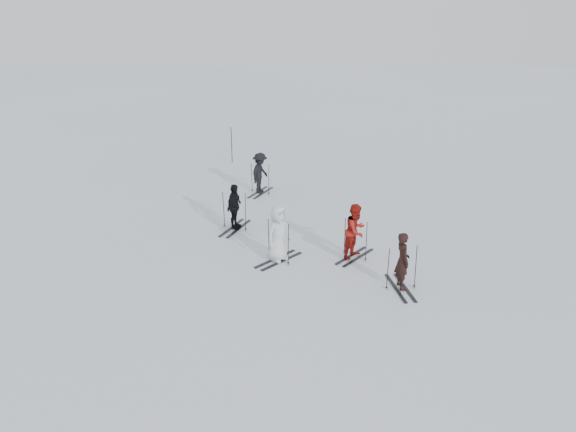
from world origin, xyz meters
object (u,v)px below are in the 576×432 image
object	(u,v)px
skier_near_dark	(402,262)
piste_marker	(232,145)
skier_uphill_far	(260,173)
skier_red	(356,232)
skier_uphill_left	(234,207)
skier_grey	(278,234)

from	to	relation	value
skier_near_dark	piste_marker	xyz separation A→B (m)	(-7.02, 12.70, 0.07)
skier_uphill_far	skier_red	bearing A→B (deg)	-129.15
skier_near_dark	skier_red	world-z (taller)	skier_red
skier_red	skier_uphill_left	distance (m)	4.51
skier_uphill_left	piste_marker	size ratio (longest dim) A/B	0.90
skier_red	piste_marker	world-z (taller)	piste_marker
skier_near_dark	skier_uphill_left	xyz separation A→B (m)	(-5.25, 3.90, -0.01)
skier_grey	skier_uphill_far	xyz separation A→B (m)	(-1.46, 6.46, -0.03)
skier_uphill_left	skier_uphill_far	bearing A→B (deg)	11.37
skier_grey	piste_marker	distance (m)	11.78
skier_red	skier_uphill_left	size ratio (longest dim) A/B	1.07
skier_near_dark	piste_marker	bearing A→B (deg)	15.26
skier_red	piste_marker	xyz separation A→B (m)	(-5.82, 10.77, 0.03)
skier_red	skier_uphill_far	distance (m)	7.07
skier_grey	piste_marker	world-z (taller)	piste_marker
skier_near_dark	skier_grey	distance (m)	3.77
skier_uphill_left	piste_marker	xyz separation A→B (m)	(-1.77, 8.80, 0.08)
skier_grey	piste_marker	bearing A→B (deg)	54.28
skier_red	skier_grey	size ratio (longest dim) A/B	0.98
skier_near_dark	skier_red	xyz separation A→B (m)	(-1.20, 1.93, 0.04)
skier_near_dark	skier_uphill_left	world-z (taller)	skier_near_dark
skier_near_dark	piste_marker	size ratio (longest dim) A/B	0.92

